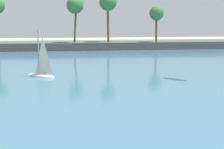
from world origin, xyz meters
TOP-DOWN VIEW (x-y plane):
  - sea at (0.00, 59.97)m, footprint 220.00×107.10m
  - palm_headland at (-1.35, 73.51)m, footprint 92.44×6.22m
  - sailboat_near_shore at (-3.03, 36.53)m, footprint 4.05×3.53m

SIDE VIEW (x-z plane):
  - sea at x=0.00m, z-range 0.00..0.06m
  - sailboat_near_shore at x=-3.03m, z-range -2.41..3.62m
  - palm_headland at x=-1.35m, z-range -3.36..9.53m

